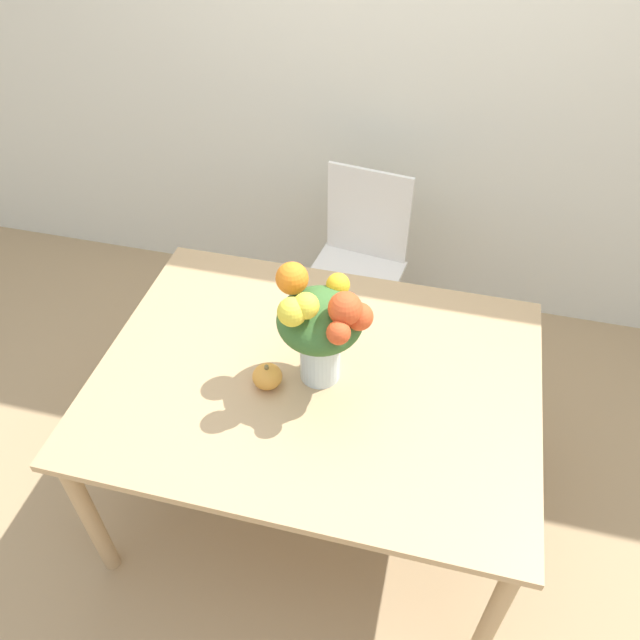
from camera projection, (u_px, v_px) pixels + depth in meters
name	position (u px, v px, depth m)	size (l,w,h in m)	color
ground_plane	(317.00, 490.00, 2.65)	(12.00, 12.00, 0.00)	tan
wall_back	(395.00, 46.00, 2.70)	(8.00, 0.06, 2.70)	silver
dining_table	(317.00, 390.00, 2.19)	(1.51, 1.12, 0.74)	tan
flower_vase	(320.00, 325.00, 1.97)	(0.32, 0.30, 0.43)	silver
pumpkin	(267.00, 376.00, 2.08)	(0.10, 0.10, 0.09)	gold
dining_chair_near_window	(357.00, 266.00, 2.96)	(0.47, 0.47, 0.94)	white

